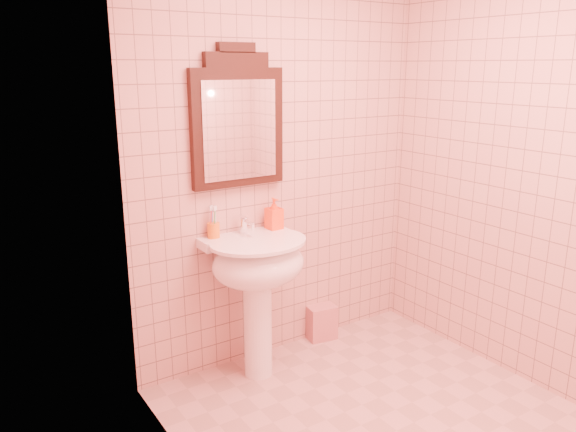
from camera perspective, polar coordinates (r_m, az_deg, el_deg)
floor at (r=3.17m, az=10.99°, el=-20.62°), size 2.20×2.20×0.00m
back_wall at (r=3.49m, az=-0.67°, el=5.44°), size 2.00×0.02×2.50m
pedestal_sink at (r=3.29m, az=-3.09°, el=-5.79°), size 0.58×0.58×0.86m
faucet at (r=3.33m, az=-4.35°, el=-0.92°), size 0.04×0.16×0.11m
mirror at (r=3.27m, az=-5.12°, el=9.53°), size 0.58×0.06×0.81m
toothbrush_cup at (r=3.28m, az=-7.57°, el=-1.41°), size 0.07×0.07×0.17m
soap_dispenser at (r=3.42m, az=-1.43°, el=0.24°), size 0.09×0.09×0.19m
towel at (r=3.95m, az=3.42°, el=-10.72°), size 0.21×0.16×0.24m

